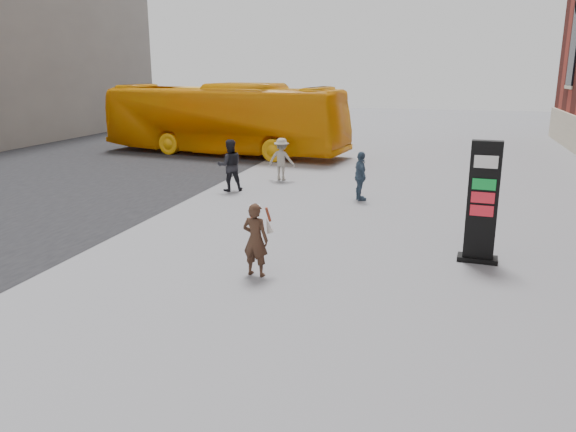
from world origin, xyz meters
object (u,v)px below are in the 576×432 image
(info_pylon, at_px, (482,203))
(woman, at_px, (256,239))
(bus, at_px, (224,119))
(pedestrian_b, at_px, (282,159))
(pedestrian_a, at_px, (230,165))
(pedestrian_c, at_px, (361,176))

(info_pylon, bearing_deg, woman, -150.12)
(info_pylon, distance_m, woman, 5.04)
(woman, relative_size, bus, 0.12)
(bus, bearing_deg, woman, -148.22)
(info_pylon, xyz_separation_m, pedestrian_b, (-6.87, 7.82, -0.54))
(info_pylon, height_order, pedestrian_a, info_pylon)
(pedestrian_a, bearing_deg, woman, 86.07)
(info_pylon, xyz_separation_m, pedestrian_a, (-8.07, 5.48, -0.45))
(pedestrian_a, xyz_separation_m, pedestrian_b, (1.20, 2.35, -0.10))
(woman, bearing_deg, pedestrian_a, -56.41)
(bus, distance_m, pedestrian_b, 7.48)
(woman, relative_size, pedestrian_b, 0.96)
(info_pylon, bearing_deg, pedestrian_c, 127.38)
(info_pylon, height_order, bus, bus)
(bus, xyz_separation_m, pedestrian_c, (8.10, -8.34, -0.94))
(pedestrian_c, bearing_deg, bus, 18.95)
(info_pylon, xyz_separation_m, woman, (-4.51, -2.18, -0.56))
(woman, distance_m, pedestrian_b, 10.28)
(woman, relative_size, pedestrian_c, 0.97)
(woman, xyz_separation_m, pedestrian_a, (-3.56, 7.65, 0.11))
(bus, relative_size, pedestrian_b, 7.72)
(woman, height_order, bus, bus)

